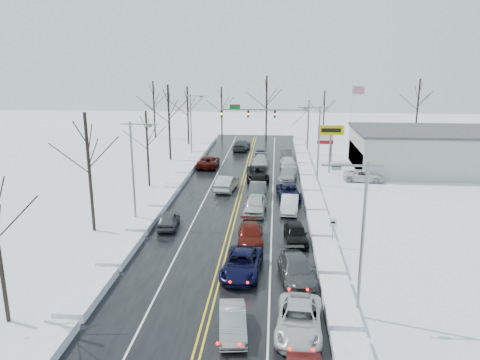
# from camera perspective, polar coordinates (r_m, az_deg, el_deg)

# --- Properties ---
(ground) EXTENTS (160.00, 160.00, 0.00)m
(ground) POSITION_cam_1_polar(r_m,az_deg,el_deg) (44.66, -0.55, -3.79)
(ground) COLOR white
(ground) RESTS_ON ground
(road_surface) EXTENTS (14.00, 84.00, 0.01)m
(road_surface) POSITION_cam_1_polar(r_m,az_deg,el_deg) (46.55, -0.34, -3.00)
(road_surface) COLOR black
(road_surface) RESTS_ON ground
(snow_bank_left) EXTENTS (1.83, 72.00, 0.58)m
(snow_bank_left) POSITION_cam_1_polar(r_m,az_deg,el_deg) (47.76, -9.48, -2.75)
(snow_bank_left) COLOR white
(snow_bank_left) RESTS_ON ground
(snow_bank_right) EXTENTS (1.83, 72.00, 0.58)m
(snow_bank_right) POSITION_cam_1_polar(r_m,az_deg,el_deg) (46.57, 9.03, -3.19)
(snow_bank_right) COLOR white
(snow_bank_right) RESTS_ON ground
(traffic_signal_mast) EXTENTS (13.28, 0.39, 8.00)m
(traffic_signal_mast) POSITION_cam_1_polar(r_m,az_deg,el_deg) (70.68, 4.22, 7.71)
(traffic_signal_mast) COLOR slate
(traffic_signal_mast) RESTS_ON ground
(tires_plus_sign) EXTENTS (3.20, 0.34, 6.00)m
(tires_plus_sign) POSITION_cam_1_polar(r_m,az_deg,el_deg) (59.27, 11.01, 5.59)
(tires_plus_sign) COLOR slate
(tires_plus_sign) RESTS_ON ground
(used_vehicles_sign) EXTENTS (2.20, 0.22, 4.65)m
(used_vehicles_sign) POSITION_cam_1_polar(r_m,az_deg,el_deg) (65.43, 10.37, 5.00)
(used_vehicles_sign) COLOR slate
(used_vehicles_sign) RESTS_ON ground
(speed_limit_sign) EXTENTS (0.55, 0.09, 2.35)m
(speed_limit_sign) POSITION_cam_1_polar(r_m,az_deg,el_deg) (36.71, 11.25, -5.64)
(speed_limit_sign) COLOR slate
(speed_limit_sign) RESTS_ON ground
(flagpole) EXTENTS (1.87, 1.20, 10.00)m
(flagpole) POSITION_cam_1_polar(r_m,az_deg,el_deg) (73.52, 13.50, 7.97)
(flagpole) COLOR silver
(flagpole) RESTS_ON ground
(dealership_building) EXTENTS (20.40, 12.40, 5.30)m
(dealership_building) POSITION_cam_1_polar(r_m,az_deg,el_deg) (64.53, 22.70, 3.35)
(dealership_building) COLOR #AAA9A5
(dealership_building) RESTS_ON ground
(streetlight_se) EXTENTS (3.20, 0.25, 9.00)m
(streetlight_se) POSITION_cam_1_polar(r_m,az_deg,el_deg) (26.18, 14.35, -5.76)
(streetlight_se) COLOR slate
(streetlight_se) RESTS_ON ground
(streetlight_ne) EXTENTS (3.20, 0.25, 9.00)m
(streetlight_ne) POSITION_cam_1_polar(r_m,az_deg,el_deg) (53.11, 9.37, 4.95)
(streetlight_ne) COLOR slate
(streetlight_ne) RESTS_ON ground
(streetlight_sw) EXTENTS (3.20, 0.25, 9.00)m
(streetlight_sw) POSITION_cam_1_polar(r_m,az_deg,el_deg) (40.98, -12.71, 1.83)
(streetlight_sw) COLOR slate
(streetlight_sw) RESTS_ON ground
(streetlight_nw) EXTENTS (3.20, 0.25, 9.00)m
(streetlight_nw) POSITION_cam_1_polar(r_m,az_deg,el_deg) (67.81, -5.85, 7.22)
(streetlight_nw) COLOR slate
(streetlight_nw) RESTS_ON ground
(tree_left_b) EXTENTS (4.00, 4.00, 10.00)m
(tree_left_b) POSITION_cam_1_polar(r_m,az_deg,el_deg) (39.88, -18.09, 3.56)
(tree_left_b) COLOR #2D231C
(tree_left_b) RESTS_ON ground
(tree_left_c) EXTENTS (3.40, 3.40, 8.50)m
(tree_left_c) POSITION_cam_1_polar(r_m,az_deg,el_deg) (52.77, -11.29, 5.49)
(tree_left_c) COLOR #2D231C
(tree_left_c) RESTS_ON ground
(tree_left_d) EXTENTS (4.20, 4.20, 10.50)m
(tree_left_d) POSITION_cam_1_polar(r_m,az_deg,el_deg) (66.21, -8.70, 8.70)
(tree_left_d) COLOR #2D231C
(tree_left_d) RESTS_ON ground
(tree_left_e) EXTENTS (3.80, 3.80, 9.50)m
(tree_left_e) POSITION_cam_1_polar(r_m,az_deg,el_deg) (77.88, -6.41, 9.18)
(tree_left_e) COLOR #2D231C
(tree_left_e) RESTS_ON ground
(tree_far_a) EXTENTS (4.00, 4.00, 10.00)m
(tree_far_a) POSITION_cam_1_polar(r_m,az_deg,el_deg) (85.26, -10.49, 9.76)
(tree_far_a) COLOR #2D231C
(tree_far_a) RESTS_ON ground
(tree_far_b) EXTENTS (3.60, 3.60, 9.00)m
(tree_far_b) POSITION_cam_1_polar(r_m,az_deg,el_deg) (84.08, -2.25, 9.45)
(tree_far_b) COLOR #2D231C
(tree_far_b) RESTS_ON ground
(tree_far_c) EXTENTS (4.40, 4.40, 11.00)m
(tree_far_c) POSITION_cam_1_polar(r_m,az_deg,el_deg) (81.42, 3.27, 10.24)
(tree_far_c) COLOR #2D231C
(tree_far_c) RESTS_ON ground
(tree_far_d) EXTENTS (3.40, 3.40, 8.50)m
(tree_far_d) POSITION_cam_1_polar(r_m,az_deg,el_deg) (83.47, 10.23, 8.94)
(tree_far_d) COLOR #2D231C
(tree_far_d) RESTS_ON ground
(tree_far_e) EXTENTS (4.20, 4.20, 10.50)m
(tree_far_e) POSITION_cam_1_polar(r_m,az_deg,el_deg) (86.90, 20.94, 9.36)
(tree_far_e) COLOR #2D231C
(tree_far_e) RESTS_ON ground
(queued_car_1) EXTENTS (1.87, 4.17, 1.33)m
(queued_car_1) POSITION_cam_1_polar(r_m,az_deg,el_deg) (26.29, -0.89, -18.16)
(queued_car_1) COLOR gray
(queued_car_1) RESTS_ON ground
(queued_car_2) EXTENTS (2.84, 5.52, 1.49)m
(queued_car_2) POSITION_cam_1_polar(r_m,az_deg,el_deg) (32.38, 0.24, -11.37)
(queued_car_2) COLOR black
(queued_car_2) RESTS_ON ground
(queued_car_3) EXTENTS (2.28, 5.01, 1.42)m
(queued_car_3) POSITION_cam_1_polar(r_m,az_deg,el_deg) (37.35, 1.28, -7.66)
(queued_car_3) COLOR #4F110A
(queued_car_3) RESTS_ON ground
(queued_car_4) EXTENTS (2.17, 4.94, 1.65)m
(queued_car_4) POSITION_cam_1_polar(r_m,az_deg,el_deg) (44.13, 1.86, -4.04)
(queued_car_4) COLOR silver
(queued_car_4) RESTS_ON ground
(queued_car_5) EXTENTS (1.80, 4.70, 1.53)m
(queued_car_5) POSITION_cam_1_polar(r_m,az_deg,el_deg) (48.88, 2.12, -2.13)
(queued_car_5) COLOR #3B3D40
(queued_car_5) RESTS_ON ground
(queued_car_6) EXTENTS (2.99, 5.76, 1.55)m
(queued_car_6) POSITION_cam_1_polar(r_m,az_deg,el_deg) (55.81, 2.14, 0.04)
(queued_car_6) COLOR black
(queued_car_6) RESTS_ON ground
(queued_car_7) EXTENTS (2.14, 5.08, 1.46)m
(queued_car_7) POSITION_cam_1_polar(r_m,az_deg,el_deg) (62.53, 2.52, 1.67)
(queued_car_7) COLOR #B1B4B9
(queued_car_7) RESTS_ON ground
(queued_car_8) EXTENTS (1.81, 4.07, 1.36)m
(queued_car_8) POSITION_cam_1_polar(r_m,az_deg,el_deg) (66.87, 2.54, 2.55)
(queued_car_8) COLOR black
(queued_car_8) RESTS_ON ground
(queued_car_10) EXTENTS (2.80, 5.40, 1.45)m
(queued_car_10) POSITION_cam_1_polar(r_m,az_deg,el_deg) (26.56, 7.15, -17.92)
(queued_car_10) COLOR silver
(queued_car_10) RESTS_ON ground
(queued_car_11) EXTENTS (2.69, 5.38, 1.50)m
(queued_car_11) POSITION_cam_1_polar(r_m,az_deg,el_deg) (31.71, 6.86, -12.09)
(queued_car_11) COLOR #414346
(queued_car_11) RESTS_ON ground
(queued_car_12) EXTENTS (2.07, 4.41, 1.46)m
(queued_car_12) POSITION_cam_1_polar(r_m,az_deg,el_deg) (37.80, 6.79, -7.48)
(queued_car_12) COLOR black
(queued_car_12) RESTS_ON ground
(queued_car_13) EXTENTS (1.88, 4.63, 1.49)m
(queued_car_13) POSITION_cam_1_polar(r_m,az_deg,el_deg) (44.71, 6.04, -3.86)
(queued_car_13) COLOR silver
(queued_car_13) RESTS_ON ground
(queued_car_14) EXTENTS (2.72, 5.04, 1.34)m
(queued_car_14) POSITION_cam_1_polar(r_m,az_deg,el_deg) (48.94, 5.94, -2.18)
(queued_car_14) COLOR black
(queued_car_14) RESTS_ON ground
(queued_car_15) EXTENTS (2.57, 4.99, 1.38)m
(queued_car_15) POSITION_cam_1_polar(r_m,az_deg,el_deg) (55.84, 5.82, -0.02)
(queued_car_15) COLOR #96989D
(queued_car_15) RESTS_ON ground
(queued_car_16) EXTENTS (2.20, 5.08, 1.71)m
(queued_car_16) POSITION_cam_1_polar(r_m,az_deg,el_deg) (60.65, 5.85, 1.19)
(queued_car_16) COLOR silver
(queued_car_16) RESTS_ON ground
(queued_car_17) EXTENTS (1.64, 4.20, 1.36)m
(queued_car_17) POSITION_cam_1_polar(r_m,az_deg,el_deg) (67.48, 5.65, 2.61)
(queued_car_17) COLOR #3A3C3F
(queued_car_17) RESTS_ON ground
(oncoming_car_0) EXTENTS (2.35, 5.11, 1.62)m
(oncoming_car_0) POSITION_cam_1_polar(r_m,az_deg,el_deg) (51.50, -1.62, -1.23)
(oncoming_car_0) COLOR #ADB0B5
(oncoming_car_0) RESTS_ON ground
(oncoming_car_1) EXTENTS (2.56, 5.53, 1.53)m
(oncoming_car_1) POSITION_cam_1_polar(r_m,az_deg,el_deg) (62.15, -3.87, 1.57)
(oncoming_car_1) COLOR #460C09
(oncoming_car_1) RESTS_ON ground
(oncoming_car_2) EXTENTS (2.68, 5.76, 1.63)m
(oncoming_car_2) POSITION_cam_1_polar(r_m,az_deg,el_deg) (73.36, 0.19, 3.68)
(oncoming_car_2) COLOR #383A3D
(oncoming_car_2) RESTS_ON ground
(oncoming_car_3) EXTENTS (1.91, 4.14, 1.37)m
(oncoming_car_3) POSITION_cam_1_polar(r_m,az_deg,el_deg) (41.04, -8.68, -5.70)
(oncoming_car_3) COLOR #46494B
(oncoming_car_3) RESTS_ON ground
(parked_car_0) EXTENTS (5.05, 2.75, 1.34)m
(parked_car_0) POSITION_cam_1_polar(r_m,az_deg,el_deg) (56.99, 14.85, -0.14)
(parked_car_0) COLOR silver
(parked_car_0) RESTS_ON ground
(parked_car_1) EXTENTS (2.54, 5.25, 1.47)m
(parked_car_1) POSITION_cam_1_polar(r_m,az_deg,el_deg) (60.61, 16.80, 0.61)
(parked_car_1) COLOR #45474A
(parked_car_1) RESTS_ON ground
(parked_car_2) EXTENTS (2.14, 4.61, 1.53)m
(parked_car_2) POSITION_cam_1_polar(r_m,az_deg,el_deg) (66.49, 14.11, 2.04)
(parked_car_2) COLOR silver
(parked_car_2) RESTS_ON ground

